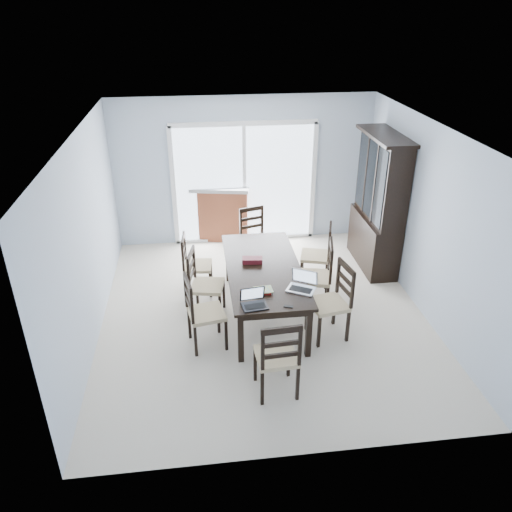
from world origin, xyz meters
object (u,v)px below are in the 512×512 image
object	(u,v)px
chair_right_mid	(321,269)
dining_table	(264,272)
laptop_dark	(255,303)
chair_end_far	(254,231)
chair_left_near	(198,305)
china_hutch	(378,205)
chair_end_near	(279,351)
chair_right_near	(336,293)
chair_right_far	(322,248)
game_box	(252,260)
laptop_silver	(301,286)
chair_left_mid	(200,277)
hot_tub	(202,199)
chair_left_far	(191,258)
cell_phone	(288,306)

from	to	relation	value
chair_right_mid	dining_table	bearing A→B (deg)	106.96
laptop_dark	chair_end_far	bearing A→B (deg)	75.99
chair_left_near	laptop_dark	world-z (taller)	chair_left_near
china_hutch	chair_end_near	size ratio (longest dim) A/B	1.87
chair_right_near	chair_right_far	world-z (taller)	chair_right_near
chair_right_near	game_box	world-z (taller)	chair_right_near
dining_table	china_hutch	world-z (taller)	china_hutch
chair_right_far	laptop_silver	bearing A→B (deg)	172.04
china_hutch	chair_right_near	xyz separation A→B (m)	(-1.17, -1.84, -0.44)
dining_table	chair_right_mid	distance (m)	0.83
chair_end_far	china_hutch	bearing A→B (deg)	155.71
chair_left_mid	laptop_silver	world-z (taller)	chair_left_mid
hot_tub	game_box	bearing A→B (deg)	-78.98
chair_left_near	chair_end_far	size ratio (longest dim) A/B	1.02
chair_right_near	chair_left_far	bearing A→B (deg)	43.66
chair_right_far	cell_phone	size ratio (longest dim) A/B	10.40
chair_right_far	laptop_silver	xyz separation A→B (m)	(-0.63, -1.41, 0.21)
chair_left_near	chair_end_near	bearing A→B (deg)	28.08
china_hutch	cell_phone	size ratio (longest dim) A/B	20.30
chair_left_near	chair_right_far	world-z (taller)	chair_left_near
chair_right_far	laptop_dark	bearing A→B (deg)	159.94
chair_left_near	chair_left_far	bearing A→B (deg)	172.07
chair_left_far	hot_tub	bearing A→B (deg)	179.74
chair_right_far	cell_phone	distance (m)	1.96
chair_left_mid	game_box	world-z (taller)	chair_left_mid
china_hutch	chair_right_near	size ratio (longest dim) A/B	1.85
chair_right_near	hot_tub	size ratio (longest dim) A/B	0.53
dining_table	laptop_silver	xyz separation A→B (m)	(0.38, -0.65, 0.13)
chair_end_far	hot_tub	bearing A→B (deg)	-82.16
cell_phone	chair_left_mid	bearing A→B (deg)	155.14
chair_right_far	chair_end_near	distance (m)	2.65
laptop_dark	hot_tub	world-z (taller)	hot_tub
chair_left_near	chair_right_mid	world-z (taller)	chair_right_mid
chair_right_near	cell_phone	size ratio (longest dim) A/B	10.99
chair_left_mid	chair_right_far	bearing A→B (deg)	121.06
chair_end_near	china_hutch	bearing A→B (deg)	50.43
chair_left_near	cell_phone	size ratio (longest dim) A/B	10.66
chair_end_near	hot_tub	xyz separation A→B (m)	(-0.68, 4.97, -0.11)
chair_left_far	cell_phone	bearing A→B (deg)	37.85
laptop_silver	dining_table	bearing A→B (deg)	149.68
chair_left_far	cell_phone	xyz separation A→B (m)	(1.14, -1.74, 0.19)
chair_right_mid	chair_end_far	xyz separation A→B (m)	(-0.77, 1.46, -0.04)
chair_left_near	game_box	world-z (taller)	chair_left_near
chair_right_far	laptop_dark	distance (m)	2.13
laptop_dark	hot_tub	bearing A→B (deg)	89.64
laptop_silver	game_box	xyz separation A→B (m)	(-0.52, 0.81, -0.02)
chair_end_far	chair_right_near	bearing A→B (deg)	94.41
chair_right_far	chair_end_far	distance (m)	1.22
chair_left_mid	chair_right_far	xyz separation A→B (m)	(1.87, 0.66, -0.01)
chair_left_far	chair_right_near	world-z (taller)	chair_right_near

